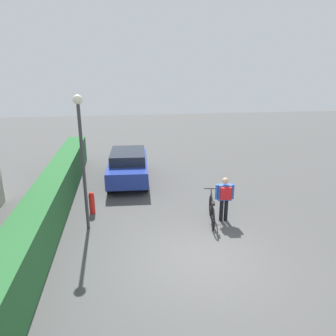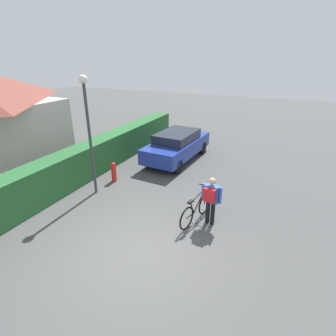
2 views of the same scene
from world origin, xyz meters
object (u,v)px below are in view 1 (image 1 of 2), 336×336
parked_car_near (128,165)px  person_rider (225,196)px  bicycle (212,211)px  fire_hydrant (92,202)px  street_lamp (82,146)px

parked_car_near → person_rider: 5.51m
bicycle → fire_hydrant: bearing=71.7°
fire_hydrant → parked_car_near: bearing=-23.1°
bicycle → fire_hydrant: size_ratio=2.16×
parked_car_near → fire_hydrant: (-3.30, 1.41, -0.35)m
parked_car_near → person_rider: person_rider is taller
bicycle → fire_hydrant: bicycle is taller
parked_car_near → street_lamp: bearing=161.7°
bicycle → street_lamp: (0.22, 4.05, 2.33)m
person_rider → fire_hydrant: person_rider is taller
person_rider → street_lamp: (0.19, 4.48, 1.81)m
bicycle → person_rider: (0.02, -0.43, 0.52)m
person_rider → fire_hydrant: (1.30, 4.43, -0.51)m
street_lamp → person_rider: bearing=-92.5°
bicycle → street_lamp: bearing=86.9°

